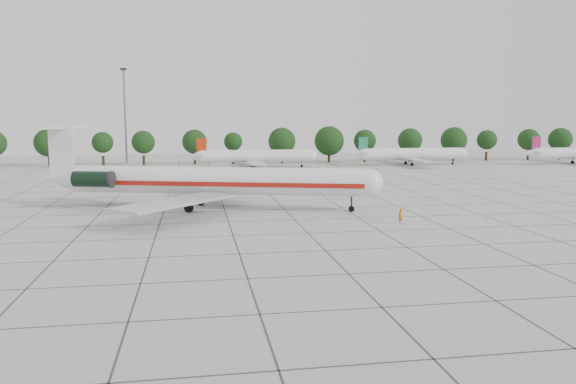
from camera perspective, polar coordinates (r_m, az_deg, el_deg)
name	(u,v)px	position (r m, az deg, el deg)	size (l,w,h in m)	color
ground	(295,220)	(67.82, 0.71, -2.86)	(260.00, 260.00, 0.00)	#BBBBB3
apron_joints	(277,202)	(82.42, -1.14, -1.00)	(170.00, 170.00, 0.02)	#383838
main_airliner	(200,180)	(76.59, -8.97, 1.21)	(46.56, 35.73, 11.11)	silver
ground_crew	(400,216)	(66.75, 11.32, -2.41)	(0.64, 0.42, 1.75)	#BD4F0B
bg_airliner_c	(256,156)	(138.28, -3.25, 3.65)	(28.24, 27.20, 7.40)	silver
bg_airliner_d	(412,154)	(149.99, 12.48, 3.78)	(28.24, 27.20, 7.40)	silver
tree_line	(195,142)	(150.78, -9.47, 5.05)	(249.86, 8.44, 10.22)	#332114
floodlight_mast	(125,110)	(158.71, -16.23, 7.97)	(1.60, 1.60, 25.45)	slate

